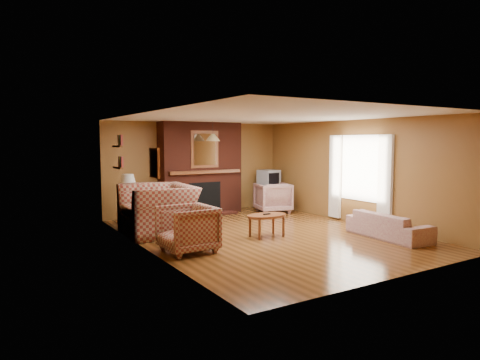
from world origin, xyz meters
TOP-DOWN VIEW (x-y plane):
  - floor at (0.00, 0.00)m, footprint 6.50×6.50m
  - ceiling at (0.00, 0.00)m, footprint 6.50×6.50m
  - wall_back at (0.00, 3.25)m, footprint 6.50×0.00m
  - wall_front at (0.00, -3.25)m, footprint 6.50×0.00m
  - wall_left at (-2.50, 0.00)m, footprint 0.00×6.50m
  - wall_right at (2.50, 0.00)m, footprint 0.00×6.50m
  - fireplace at (0.00, 2.98)m, footprint 2.20×0.82m
  - window_right at (2.45, -0.20)m, footprint 0.10×1.85m
  - bookshelf at (-2.44, 1.90)m, footprint 0.09×0.55m
  - botanical_print at (-2.47, -0.30)m, footprint 0.05×0.40m
  - pendant_light at (0.00, 2.30)m, footprint 0.36×0.36m
  - plaid_loveseat at (-1.85, 1.23)m, footprint 1.45×1.63m
  - plaid_armchair at (-1.95, -0.44)m, footprint 0.91×0.88m
  - floral_sofa at (1.90, -1.51)m, footprint 0.79×1.76m
  - floral_armchair at (1.74, 2.17)m, footprint 1.05×1.06m
  - coffee_table at (-0.11, -0.18)m, footprint 0.86×0.53m
  - side_table at (-2.10, 2.45)m, footprint 0.43×0.43m
  - table_lamp at (-2.10, 2.45)m, footprint 0.38×0.38m
  - tv_stand at (2.05, 2.80)m, footprint 0.59×0.54m
  - crt_tv at (2.05, 2.79)m, footprint 0.56×0.56m

SIDE VIEW (x-z plane):
  - floor at x=0.00m, z-range 0.00..0.00m
  - floral_sofa at x=1.90m, z-range 0.00..0.50m
  - side_table at x=-2.10m, z-range 0.00..0.54m
  - tv_stand at x=2.05m, z-range 0.00..0.63m
  - coffee_table at x=-0.11m, z-range 0.16..0.63m
  - floral_armchair at x=1.74m, z-range 0.00..0.79m
  - plaid_armchair at x=-1.95m, z-range 0.00..0.81m
  - plaid_loveseat at x=-1.85m, z-range 0.00..1.01m
  - crt_tv at x=2.05m, z-range 0.63..1.09m
  - table_lamp at x=-2.10m, z-range 0.58..1.20m
  - window_right at x=2.45m, z-range 0.13..2.13m
  - fireplace at x=0.00m, z-range -0.02..2.38m
  - wall_back at x=0.00m, z-range -2.05..4.45m
  - wall_front at x=0.00m, z-range -2.05..4.45m
  - wall_left at x=-2.50m, z-range -2.05..4.45m
  - wall_right at x=2.50m, z-range -2.05..4.45m
  - botanical_print at x=-2.47m, z-range 1.30..1.80m
  - bookshelf at x=-2.44m, z-range 1.31..2.02m
  - pendant_light at x=0.00m, z-range 1.76..2.24m
  - ceiling at x=0.00m, z-range 2.40..2.40m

